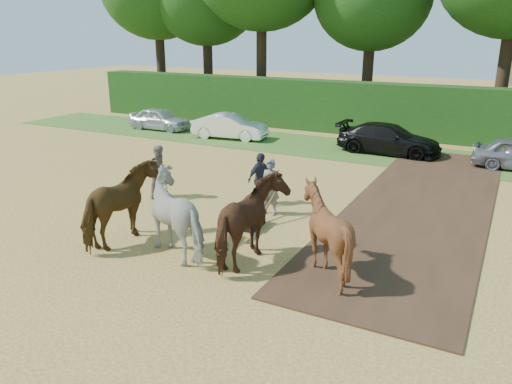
{
  "coord_description": "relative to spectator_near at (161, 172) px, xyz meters",
  "views": [
    {
      "loc": [
        4.01,
        -10.33,
        5.81
      ],
      "look_at": [
        -2.32,
        1.75,
        1.4
      ],
      "focal_mm": 35.0,
      "sensor_mm": 36.0,
      "label": 1
    }
  ],
  "objects": [
    {
      "name": "ground",
      "position": [
        7.11,
        -3.45,
        -0.97
      ],
      "size": [
        120.0,
        120.0,
        0.0
      ],
      "primitive_type": "plane",
      "color": "gold",
      "rests_on": "ground"
    },
    {
      "name": "earth_strip",
      "position": [
        8.61,
        3.55,
        -0.95
      ],
      "size": [
        4.5,
        17.0,
        0.05
      ],
      "primitive_type": "cube",
      "color": "#472D1C",
      "rests_on": "ground"
    },
    {
      "name": "grass_verge",
      "position": [
        7.11,
        10.55,
        -0.96
      ],
      "size": [
        50.0,
        5.0,
        0.03
      ],
      "primitive_type": "cube",
      "color": "#38601E",
      "rests_on": "ground"
    },
    {
      "name": "hedgerow",
      "position": [
        7.11,
        15.05,
        0.53
      ],
      "size": [
        46.0,
        1.6,
        3.0
      ],
      "primitive_type": "cube",
      "color": "#14380F",
      "rests_on": "ground"
    },
    {
      "name": "plough_team",
      "position": [
        4.53,
        -3.31,
        0.15
      ],
      "size": [
        7.41,
        5.62,
        2.26
      ],
      "color": "brown",
      "rests_on": "ground"
    },
    {
      "name": "parked_cars",
      "position": [
        7.76,
        10.44,
        -0.27
      ],
      "size": [
        35.28,
        2.84,
        1.47
      ],
      "color": "silver",
      "rests_on": "ground"
    },
    {
      "name": "spectator_far",
      "position": [
        3.51,
        1.04,
        -0.05
      ],
      "size": [
        0.79,
        1.16,
        1.83
      ],
      "primitive_type": "imported",
      "rotation": [
        0.0,
        0.0,
        1.22
      ],
      "color": "#292B36",
      "rests_on": "ground"
    },
    {
      "name": "spectator_near",
      "position": [
        0.0,
        0.0,
        0.0
      ],
      "size": [
        1.05,
        1.16,
        1.94
      ],
      "primitive_type": "imported",
      "rotation": [
        0.0,
        0.0,
        1.15
      ],
      "color": "tan",
      "rests_on": "ground"
    }
  ]
}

